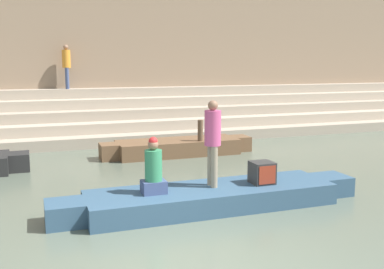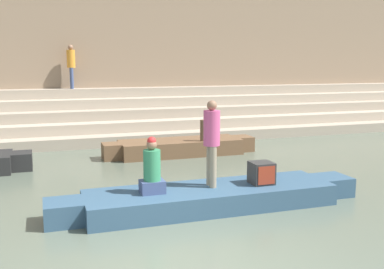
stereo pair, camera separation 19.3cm
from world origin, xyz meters
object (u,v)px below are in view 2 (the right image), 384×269
(rowboat_main, at_px, (211,197))
(person_on_steps, at_px, (71,63))
(mooring_post, at_px, (203,138))
(tv_set, at_px, (262,173))
(person_standing, at_px, (212,137))
(person_rowing, at_px, (152,170))
(moored_boat_distant, at_px, (180,147))

(rowboat_main, xyz_separation_m, person_on_steps, (-1.98, 10.42, 2.65))
(mooring_post, bearing_deg, tv_set, -95.48)
(person_standing, relative_size, person_on_steps, 1.01)
(rowboat_main, relative_size, mooring_post, 5.63)
(mooring_post, xyz_separation_m, person_on_steps, (-3.55, 5.60, 2.30))
(person_rowing, xyz_separation_m, tv_set, (2.31, -0.07, -0.22))
(person_standing, distance_m, mooring_post, 5.05)
(person_rowing, height_order, moored_boat_distant, person_rowing)
(moored_boat_distant, height_order, person_on_steps, person_on_steps)
(person_standing, distance_m, person_on_steps, 10.63)
(person_standing, height_order, mooring_post, person_standing)
(mooring_post, height_order, person_on_steps, person_on_steps)
(rowboat_main, distance_m, moored_boat_distant, 5.35)
(person_standing, relative_size, person_rowing, 1.59)
(person_rowing, height_order, mooring_post, person_rowing)
(rowboat_main, relative_size, moored_boat_distant, 1.31)
(moored_boat_distant, relative_size, mooring_post, 4.28)
(moored_boat_distant, xyz_separation_m, person_on_steps, (-2.95, 5.16, 2.62))
(person_standing, xyz_separation_m, mooring_post, (1.53, 4.74, -0.86))
(tv_set, xyz_separation_m, mooring_post, (0.47, 4.89, -0.07))
(tv_set, bearing_deg, moored_boat_distant, 97.29)
(rowboat_main, distance_m, person_on_steps, 10.93)
(person_standing, bearing_deg, mooring_post, 57.98)
(person_standing, height_order, tv_set, person_standing)
(person_standing, relative_size, tv_set, 3.85)
(person_rowing, xyz_separation_m, person_on_steps, (-0.77, 10.42, 2.01))
(person_rowing, relative_size, tv_set, 2.42)
(moored_boat_distant, bearing_deg, rowboat_main, -105.89)
(person_standing, height_order, person_rowing, person_standing)
(tv_set, bearing_deg, person_standing, 177.97)
(tv_set, bearing_deg, rowboat_main, -177.57)
(rowboat_main, relative_size, tv_set, 14.17)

